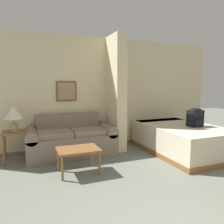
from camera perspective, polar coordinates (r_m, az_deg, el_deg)
name	(u,v)px	position (r m, az deg, el deg)	size (l,w,h in m)	color
wall_back	(96,93)	(5.31, -4.08, 4.93)	(6.38, 0.16, 2.60)	beige
wall_partition_pillar	(116,93)	(5.03, 1.03, 4.90)	(0.24, 0.71, 2.60)	beige
couch	(71,140)	(4.79, -10.63, -7.12)	(1.86, 0.84, 0.85)	gray
coffee_table	(78,152)	(3.78, -8.80, -10.18)	(0.69, 0.51, 0.43)	brown
side_table	(15,137)	(4.66, -24.07, -5.90)	(0.45, 0.45, 0.60)	brown
table_lamp	(13,114)	(4.58, -24.35, -0.42)	(0.35, 0.35, 0.49)	tan
bed	(181,138)	(5.16, 17.49, -6.57)	(1.43, 2.18, 0.60)	brown
backpack	(195,117)	(5.03, 20.92, -1.22)	(0.30, 0.25, 0.40)	black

